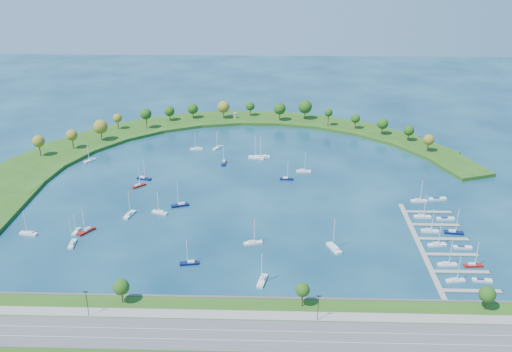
{
  "coord_description": "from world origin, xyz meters",
  "views": [
    {
      "loc": [
        13.57,
        -276.1,
        125.27
      ],
      "look_at": [
        5.0,
        5.0,
        4.0
      ],
      "focal_mm": 39.79,
      "sensor_mm": 36.0,
      "label": 1
    }
  ],
  "objects_px": {
    "moored_boat_7": "(139,185)",
    "moored_boat_12": "(304,171)",
    "moored_boat_5": "(257,157)",
    "docked_boat_0": "(455,280)",
    "harbor_tower": "(235,115)",
    "docked_boat_11": "(437,199)",
    "moored_boat_0": "(253,242)",
    "moored_boat_4": "(218,147)",
    "moored_boat_14": "(224,162)",
    "docked_boat_3": "(473,265)",
    "moored_boat_20": "(72,243)",
    "docked_boat_7": "(454,232)",
    "moored_boat_1": "(286,178)",
    "moored_boat_6": "(189,262)",
    "moored_boat_15": "(334,248)",
    "docked_boat_10": "(419,200)",
    "dock_system": "(437,246)",
    "moored_boat_3": "(197,148)",
    "moored_boat_18": "(28,233)",
    "moored_boat_16": "(76,231)",
    "docked_boat_1": "(482,280)",
    "docked_boat_9": "(445,219)",
    "docked_boat_2": "(447,264)",
    "docked_boat_5": "(462,247)",
    "moored_boat_19": "(160,212)",
    "docked_boat_8": "(422,216)",
    "moored_boat_2": "(129,214)",
    "moored_boat_13": "(86,230)",
    "moored_boat_10": "(262,157)",
    "moored_boat_17": "(90,160)",
    "docked_boat_4": "(437,244)",
    "docked_boat_6": "(430,230)",
    "moored_boat_9": "(262,280)",
    "moored_boat_8": "(180,205)"
  },
  "relations": [
    {
      "from": "moored_boat_1",
      "to": "moored_boat_13",
      "type": "xyz_separation_m",
      "value": [
        -91.86,
        -62.2,
        0.06
      ]
    },
    {
      "from": "moored_boat_9",
      "to": "moored_boat_13",
      "type": "xyz_separation_m",
      "value": [
        -80.57,
        37.36,
        -0.01
      ]
    },
    {
      "from": "moored_boat_3",
      "to": "docked_boat_3",
      "type": "distance_m",
      "value": 184.21
    },
    {
      "from": "moored_boat_6",
      "to": "docked_boat_3",
      "type": "bearing_deg",
      "value": 171.9
    },
    {
      "from": "moored_boat_2",
      "to": "moored_boat_5",
      "type": "height_order",
      "value": "moored_boat_5"
    },
    {
      "from": "harbor_tower",
      "to": "docked_boat_11",
      "type": "relative_size",
      "value": 0.43
    },
    {
      "from": "moored_boat_13",
      "to": "moored_boat_14",
      "type": "xyz_separation_m",
      "value": [
        55.48,
        84.55,
        -0.01
      ]
    },
    {
      "from": "dock_system",
      "to": "docked_boat_0",
      "type": "relative_size",
      "value": 7.57
    },
    {
      "from": "moored_boat_15",
      "to": "moored_boat_20",
      "type": "distance_m",
      "value": 113.59
    },
    {
      "from": "moored_boat_8",
      "to": "moored_boat_16",
      "type": "bearing_deg",
      "value": 13.06
    },
    {
      "from": "moored_boat_15",
      "to": "docked_boat_10",
      "type": "xyz_separation_m",
      "value": [
        47.27,
        48.34,
        -0.07
      ]
    },
    {
      "from": "moored_boat_16",
      "to": "docked_boat_3",
      "type": "xyz_separation_m",
      "value": [
        170.8,
        -23.56,
        0.04
      ]
    },
    {
      "from": "moored_boat_1",
      "to": "docked_boat_5",
      "type": "xyz_separation_m",
      "value": [
        74.36,
        -71.41,
        -0.29
      ]
    },
    {
      "from": "moored_boat_3",
      "to": "moored_boat_10",
      "type": "relative_size",
      "value": 0.82
    },
    {
      "from": "docked_boat_7",
      "to": "docked_boat_9",
      "type": "relative_size",
      "value": 1.46
    },
    {
      "from": "docked_boat_1",
      "to": "docked_boat_7",
      "type": "distance_m",
      "value": 38.09
    },
    {
      "from": "moored_boat_2",
      "to": "docked_boat_3",
      "type": "bearing_deg",
      "value": -89.77
    },
    {
      "from": "moored_boat_6",
      "to": "docked_boat_7",
      "type": "distance_m",
      "value": 119.45
    },
    {
      "from": "moored_boat_5",
      "to": "docked_boat_0",
      "type": "height_order",
      "value": "moored_boat_5"
    },
    {
      "from": "moored_boat_13",
      "to": "docked_boat_11",
      "type": "xyz_separation_m",
      "value": [
        168.11,
        38.88,
        -0.26
      ]
    },
    {
      "from": "moored_boat_19",
      "to": "docked_boat_3",
      "type": "distance_m",
      "value": 143.11
    },
    {
      "from": "moored_boat_0",
      "to": "moored_boat_4",
      "type": "height_order",
      "value": "moored_boat_0"
    },
    {
      "from": "moored_boat_1",
      "to": "moored_boat_20",
      "type": "height_order",
      "value": "moored_boat_20"
    },
    {
      "from": "dock_system",
      "to": "moored_boat_6",
      "type": "xyz_separation_m",
      "value": [
        -105.09,
        -17.03,
        0.54
      ]
    },
    {
      "from": "moored_boat_14",
      "to": "docked_boat_3",
      "type": "distance_m",
      "value": 154.84
    },
    {
      "from": "docked_boat_0",
      "to": "dock_system",
      "type": "bearing_deg",
      "value": 81.04
    },
    {
      "from": "harbor_tower",
      "to": "moored_boat_10",
      "type": "height_order",
      "value": "moored_boat_10"
    },
    {
      "from": "moored_boat_3",
      "to": "moored_boat_6",
      "type": "height_order",
      "value": "moored_boat_3"
    },
    {
      "from": "moored_boat_5",
      "to": "moored_boat_12",
      "type": "distance_m",
      "value": 33.92
    },
    {
      "from": "moored_boat_19",
      "to": "docked_boat_8",
      "type": "distance_m",
      "value": 125.93
    },
    {
      "from": "moored_boat_18",
      "to": "moored_boat_7",
      "type": "bearing_deg",
      "value": -115.68
    },
    {
      "from": "docked_boat_6",
      "to": "docked_boat_9",
      "type": "height_order",
      "value": "docked_boat_6"
    },
    {
      "from": "moored_boat_15",
      "to": "docked_boat_4",
      "type": "distance_m",
      "value": 45.1
    },
    {
      "from": "moored_boat_16",
      "to": "docked_boat_3",
      "type": "height_order",
      "value": "docked_boat_3"
    },
    {
      "from": "docked_boat_3",
      "to": "docked_boat_9",
      "type": "height_order",
      "value": "docked_boat_3"
    },
    {
      "from": "moored_boat_6",
      "to": "docked_boat_2",
      "type": "relative_size",
      "value": 1.0
    },
    {
      "from": "moored_boat_14",
      "to": "moored_boat_18",
      "type": "height_order",
      "value": "moored_boat_14"
    },
    {
      "from": "moored_boat_6",
      "to": "docked_boat_0",
      "type": "relative_size",
      "value": 1.06
    },
    {
      "from": "docked_boat_4",
      "to": "harbor_tower",
      "type": "bearing_deg",
      "value": 110.16
    },
    {
      "from": "moored_boat_18",
      "to": "docked_boat_4",
      "type": "distance_m",
      "value": 181.21
    },
    {
      "from": "moored_boat_20",
      "to": "docked_boat_5",
      "type": "height_order",
      "value": "moored_boat_20"
    },
    {
      "from": "moored_boat_20",
      "to": "docked_boat_7",
      "type": "relative_size",
      "value": 0.93
    },
    {
      "from": "moored_boat_5",
      "to": "moored_boat_18",
      "type": "bearing_deg",
      "value": 57.86
    },
    {
      "from": "moored_boat_12",
      "to": "moored_boat_17",
      "type": "height_order",
      "value": "moored_boat_12"
    },
    {
      "from": "dock_system",
      "to": "docked_boat_2",
      "type": "bearing_deg",
      "value": -89.12
    },
    {
      "from": "docked_boat_1",
      "to": "docked_boat_10",
      "type": "relative_size",
      "value": 0.65
    },
    {
      "from": "moored_boat_7",
      "to": "moored_boat_12",
      "type": "bearing_deg",
      "value": -29.92
    },
    {
      "from": "moored_boat_18",
      "to": "docked_boat_8",
      "type": "bearing_deg",
      "value": -163.3
    },
    {
      "from": "docked_boat_3",
      "to": "moored_boat_6",
      "type": "bearing_deg",
      "value": 176.85
    },
    {
      "from": "harbor_tower",
      "to": "docked_boat_7",
      "type": "height_order",
      "value": "docked_boat_7"
    }
  ]
}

